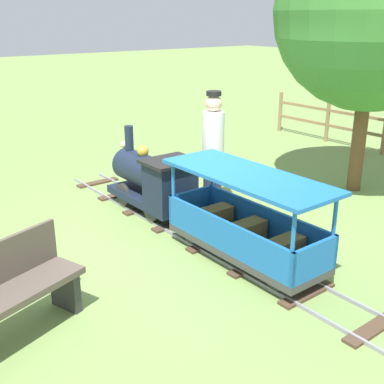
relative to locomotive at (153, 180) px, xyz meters
The scene contains 7 objects.
ground_plane 1.02m from the locomotive, 90.00° to the right, with size 60.00×60.00×0.00m, color #75934C.
track 0.99m from the locomotive, 90.00° to the right, with size 0.69×5.70×0.04m.
locomotive is the anchor object (origin of this frame).
passenger_car 1.77m from the locomotive, 90.00° to the right, with size 0.75×2.00×0.97m.
conductor_person 0.97m from the locomotive, 19.55° to the right, with size 0.30×0.30×1.62m.
park_bench 2.92m from the locomotive, 147.88° to the right, with size 1.36×0.79×0.82m.
oak_tree_far 3.84m from the locomotive, 19.69° to the right, with size 2.77×2.77×4.00m.
Camera 1 is at (-3.41, -4.32, 2.54)m, focal length 45.89 mm.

